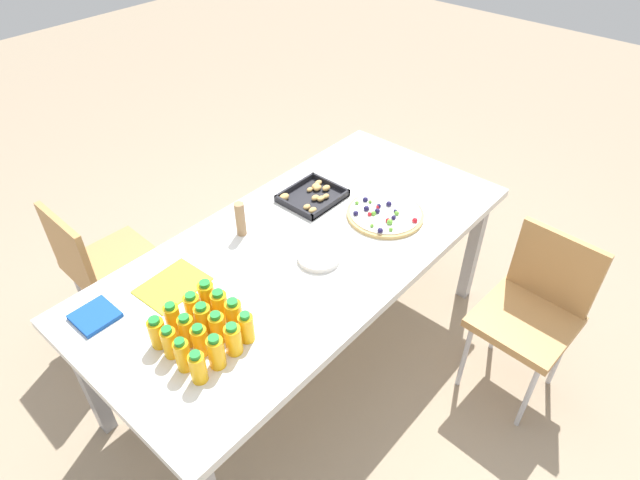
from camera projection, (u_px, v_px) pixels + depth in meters
ground_plane at (307, 352)px, 2.81m from camera, size 12.00×12.00×0.00m
party_table at (304, 256)px, 2.39m from camera, size 2.01×0.96×0.73m
chair_near_right at (535, 305)px, 2.38m from camera, size 0.42×0.42×0.83m
chair_far_left at (100, 262)px, 2.61m from camera, size 0.41×0.41×0.83m
juice_bottle_0 at (198, 367)px, 1.77m from camera, size 0.06×0.06×0.13m
juice_bottle_1 at (216, 352)px, 1.81m from camera, size 0.06×0.06×0.14m
juice_bottle_2 at (233, 339)px, 1.86m from camera, size 0.06×0.06×0.13m
juice_bottle_3 at (246, 327)px, 1.90m from camera, size 0.06×0.06×0.13m
juice_bottle_4 at (183, 355)px, 1.80m from camera, size 0.05×0.05×0.14m
juice_bottle_5 at (200, 340)px, 1.86m from camera, size 0.06×0.06×0.13m
juice_bottle_6 at (217, 328)px, 1.90m from camera, size 0.06×0.06×0.13m
juice_bottle_7 at (234, 315)px, 1.94m from camera, size 0.06×0.06×0.14m
juice_bottle_8 at (170, 342)px, 1.85m from camera, size 0.06×0.06×0.13m
juice_bottle_9 at (187, 331)px, 1.89m from camera, size 0.06×0.06×0.14m
juice_bottle_10 at (203, 319)px, 1.93m from camera, size 0.06×0.06×0.14m
juice_bottle_11 at (220, 306)px, 1.98m from camera, size 0.06×0.06×0.14m
juice_bottle_12 at (158, 333)px, 1.88m from camera, size 0.06×0.06×0.13m
juice_bottle_13 at (173, 319)px, 1.92m from camera, size 0.06×0.06×0.14m
juice_bottle_14 at (193, 308)px, 1.97m from camera, size 0.06×0.06×0.13m
juice_bottle_15 at (207, 297)px, 2.01m from camera, size 0.06×0.06×0.14m
fruit_pizza at (385, 214)px, 2.51m from camera, size 0.36×0.36×0.05m
snack_tray at (312, 196)px, 2.62m from camera, size 0.28×0.25×0.04m
plate_stack at (319, 257)px, 2.27m from camera, size 0.18×0.18×0.02m
napkin_stack at (95, 316)px, 2.02m from camera, size 0.15×0.15×0.02m
cardboard_tube at (240, 219)px, 2.36m from camera, size 0.04×0.04×0.16m
paper_folder at (173, 285)px, 2.15m from camera, size 0.27×0.21×0.01m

